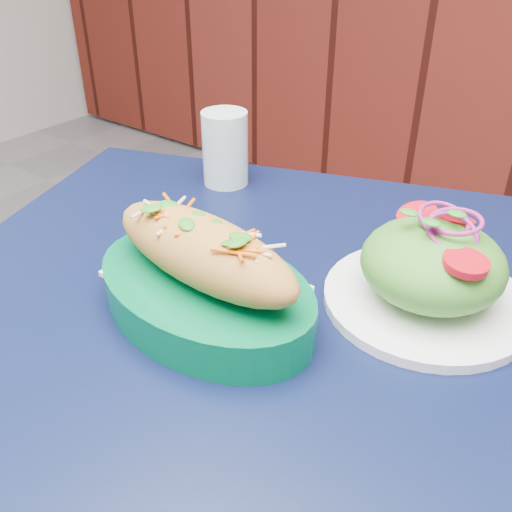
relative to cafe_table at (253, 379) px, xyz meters
The scene contains 4 objects.
cafe_table is the anchor object (origin of this frame).
banh_mi_basket 0.15m from the cafe_table, 155.10° to the right, with size 0.28×0.20×0.12m.
salad_plate 0.23m from the cafe_table, 45.70° to the left, with size 0.22×0.22×0.11m.
water_glass 0.38m from the cafe_table, 134.68° to the left, with size 0.07×0.07×0.11m, color silver.
Camera 1 is at (0.41, 0.89, 1.13)m, focal length 40.00 mm.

